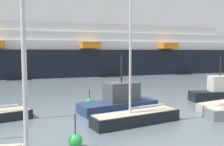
# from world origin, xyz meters

# --- Properties ---
(sailboat_0) EXTENTS (6.66, 3.02, 12.56)m
(sailboat_0) POSITION_xyz_m (-0.22, 7.72, 0.62)
(sailboat_0) COLOR black
(sailboat_0) RESTS_ON ground_plane
(fishing_boat_0) EXTENTS (5.70, 2.17, 4.47)m
(fishing_boat_0) POSITION_xyz_m (10.77, 13.28, 0.89)
(fishing_boat_0) COLOR black
(fishing_boat_0) RESTS_ON ground_plane
(fishing_boat_1) EXTENTS (7.01, 3.84, 4.72)m
(fishing_boat_1) POSITION_xyz_m (-0.23, 11.66, 0.86)
(fishing_boat_1) COLOR navy
(fishing_boat_1) RESTS_ON ground_plane
(channel_buoy_1) EXTENTS (0.73, 0.73, 1.78)m
(channel_buoy_1) POSITION_xyz_m (-4.82, 4.45, 0.37)
(channel_buoy_1) COLOR green
(channel_buoy_1) RESTS_ON ground_plane
(channel_buoy_2) EXTENTS (0.68, 0.68, 1.47)m
(channel_buoy_2) POSITION_xyz_m (-2.28, 14.32, 0.35)
(channel_buoy_2) COLOR green
(channel_buoy_2) RESTS_ON ground_plane
(cruise_ship) EXTENTS (97.18, 19.37, 15.35)m
(cruise_ship) POSITION_xyz_m (-6.55, 45.81, 4.85)
(cruise_ship) COLOR black
(cruise_ship) RESTS_ON ground_plane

